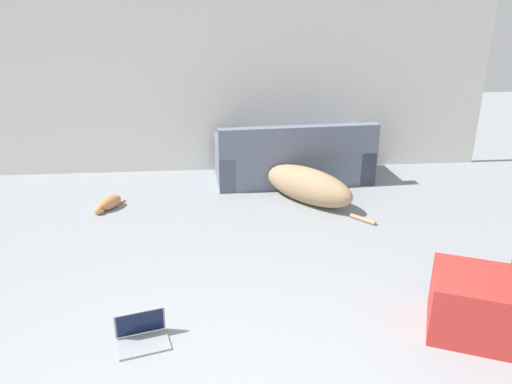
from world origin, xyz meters
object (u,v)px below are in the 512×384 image
at_px(couch, 293,160).
at_px(cat, 109,203).
at_px(dog, 302,184).
at_px(side_chair, 486,297).
at_px(laptop_open, 142,332).

height_order(couch, cat, couch).
bearing_deg(dog, side_chair, 157.52).
height_order(couch, laptop_open, couch).
bearing_deg(couch, dog, 85.89).
xyz_separation_m(couch, cat, (-2.23, -0.76, -0.20)).
xyz_separation_m(cat, laptop_open, (0.66, -2.37, 0.00)).
relative_size(couch, laptop_open, 4.99).
xyz_separation_m(couch, laptop_open, (-1.56, -3.13, -0.20)).
xyz_separation_m(dog, side_chair, (0.87, -2.56, 0.10)).
distance_m(couch, laptop_open, 3.50).
bearing_deg(laptop_open, couch, 48.59).
bearing_deg(side_chair, cat, -105.02).
bearing_deg(dog, cat, 50.74).
relative_size(laptop_open, side_chair, 0.45).
relative_size(couch, side_chair, 2.23).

